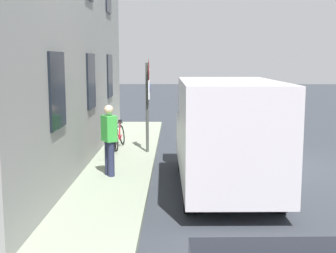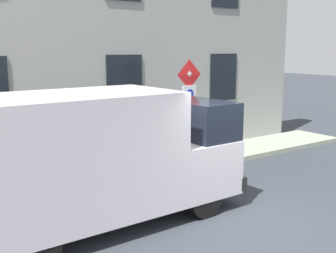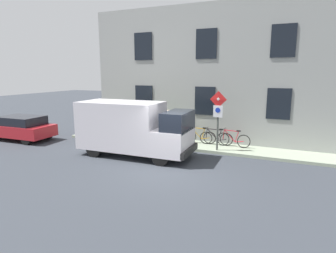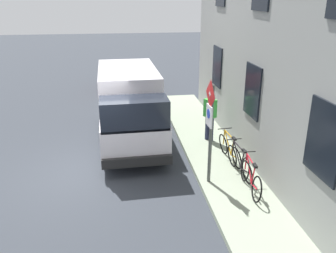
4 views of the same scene
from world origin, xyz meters
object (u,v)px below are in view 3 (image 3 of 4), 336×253
(bicycle_black, at_px, (216,138))
(bicycle_orange, at_px, (200,136))
(sign_post_stacked, at_px, (218,113))
(bicycle_red, at_px, (233,139))
(pedestrian, at_px, (169,124))
(parked_hatchback, at_px, (20,127))
(delivery_van, at_px, (133,127))

(bicycle_black, height_order, bicycle_orange, same)
(bicycle_black, relative_size, bicycle_orange, 1.00)
(sign_post_stacked, relative_size, bicycle_red, 1.59)
(pedestrian, bearing_deg, bicycle_orange, -115.22)
(sign_post_stacked, distance_m, bicycle_red, 1.86)
(parked_hatchback, xyz_separation_m, bicycle_orange, (2.74, -9.90, -0.22))
(sign_post_stacked, bearing_deg, parked_hatchback, 99.04)
(bicycle_black, distance_m, pedestrian, 2.63)
(parked_hatchback, height_order, bicycle_red, parked_hatchback)
(sign_post_stacked, bearing_deg, pedestrian, 74.57)
(sign_post_stacked, bearing_deg, bicycle_black, 16.11)
(sign_post_stacked, bearing_deg, bicycle_orange, 49.65)
(sign_post_stacked, distance_m, bicycle_black, 1.78)
(pedestrian, bearing_deg, delivery_van, 134.49)
(delivery_van, relative_size, bicycle_red, 3.14)
(sign_post_stacked, relative_size, bicycle_orange, 1.59)
(parked_hatchback, distance_m, bicycle_orange, 10.27)
(bicycle_red, bearing_deg, sign_post_stacked, 63.65)
(bicycle_red, xyz_separation_m, pedestrian, (-0.20, 3.44, 0.56))
(delivery_van, height_order, pedestrian, delivery_van)
(bicycle_red, distance_m, bicycle_orange, 1.75)
(bicycle_red, bearing_deg, delivery_van, 39.86)
(sign_post_stacked, height_order, bicycle_black, sign_post_stacked)
(bicycle_red, distance_m, pedestrian, 3.49)
(sign_post_stacked, height_order, parked_hatchback, sign_post_stacked)
(sign_post_stacked, xyz_separation_m, bicycle_orange, (0.98, 1.16, -1.46))
(delivery_van, bearing_deg, bicycle_orange, 49.61)
(parked_hatchback, bearing_deg, sign_post_stacked, -172.79)
(bicycle_orange, relative_size, pedestrian, 1.00)
(sign_post_stacked, distance_m, parked_hatchback, 11.26)
(delivery_van, relative_size, parked_hatchback, 1.33)
(bicycle_red, distance_m, bicycle_black, 0.87)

